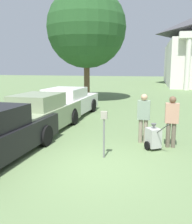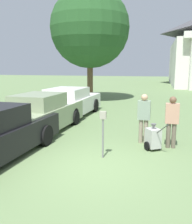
# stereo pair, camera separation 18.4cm
# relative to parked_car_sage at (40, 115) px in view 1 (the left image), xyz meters

# --- Properties ---
(ground_plane) EXTENTS (120.00, 120.00, 0.00)m
(ground_plane) POSITION_rel_parked_car_sage_xyz_m (2.84, -3.03, -0.71)
(ground_plane) COLOR #607A4C
(parked_car_sage) EXTENTS (2.08, 4.92, 1.55)m
(parked_car_sage) POSITION_rel_parked_car_sage_xyz_m (0.00, 0.00, 0.00)
(parked_car_sage) COLOR gray
(parked_car_sage) RESTS_ON ground_plane
(parked_car_white) EXTENTS (2.26, 5.37, 1.50)m
(parked_car_white) POSITION_rel_parked_car_sage_xyz_m (-0.00, 3.20, 0.00)
(parked_car_white) COLOR silver
(parked_car_white) RESTS_ON ground_plane
(parking_meter) EXTENTS (0.18, 0.09, 1.37)m
(parking_meter) POSITION_rel_parked_car_sage_xyz_m (3.04, -2.25, 0.24)
(parking_meter) COLOR slate
(parking_meter) RESTS_ON ground_plane
(person_worker) EXTENTS (0.43, 0.23, 1.70)m
(person_worker) POSITION_rel_parked_car_sage_xyz_m (4.08, -0.54, 0.26)
(person_worker) COLOR gray
(person_worker) RESTS_ON ground_plane
(person_supervisor) EXTENTS (0.42, 0.22, 1.68)m
(person_supervisor) POSITION_rel_parked_car_sage_xyz_m (4.98, -0.84, 0.25)
(person_supervisor) COLOR #665B4C
(person_supervisor) RESTS_ON ground_plane
(equipment_cart) EXTENTS (0.69, 0.94, 1.00)m
(equipment_cart) POSITION_rel_parked_car_sage_xyz_m (4.43, -1.19, -0.32)
(equipment_cart) COLOR #B2B2AD
(equipment_cart) RESTS_ON ground_plane
(shade_tree) EXTENTS (5.90, 5.90, 8.34)m
(shade_tree) POSITION_rel_parked_car_sage_xyz_m (-0.62, 9.65, 4.67)
(shade_tree) COLOR brown
(shade_tree) RESTS_ON ground_plane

